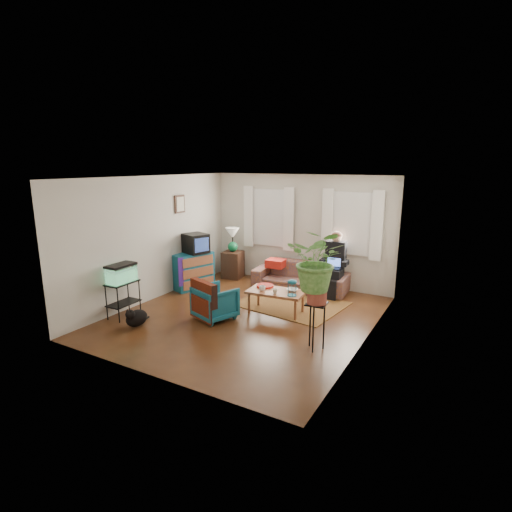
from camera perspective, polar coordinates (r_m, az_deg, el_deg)
The scene contains 31 objects.
floor at distance 7.68m, azimuth -1.49°, elevation -8.61°, with size 4.50×5.00×0.01m, color #4F2B14.
ceiling at distance 7.14m, azimuth -1.62°, elevation 11.16°, with size 4.50×5.00×0.01m, color white.
wall_back at distance 9.49m, azimuth 6.29°, elevation 3.68°, with size 4.50×0.01×2.60m, color silver.
wall_front at distance 5.39m, azimuth -15.45°, elevation -4.02°, with size 4.50×0.01×2.60m, color silver.
wall_left at distance 8.66m, azimuth -14.42°, elevation 2.44°, with size 0.01×5.00×2.60m, color silver.
wall_right at distance 6.46m, azimuth 15.80°, elevation -1.21°, with size 0.01×5.00×2.60m, color silver.
window_left at distance 9.78m, azimuth 1.95°, elevation 5.51°, with size 1.08×0.04×1.38m, color white.
window_right at distance 9.02m, azimuth 13.60°, elevation 4.51°, with size 1.08×0.04×1.38m, color white.
curtains_left at distance 9.71m, azimuth 1.73°, elevation 5.45°, with size 1.36×0.06×1.50m, color white.
curtains_right at distance 8.94m, azimuth 13.45°, elevation 4.44°, with size 1.36×0.06×1.50m, color white.
picture_frame at distance 9.17m, azimuth -10.80°, elevation 7.30°, with size 0.04×0.32×0.40m, color #3D2616.
area_rug at distance 8.34m, azimuth 5.10°, elevation -6.81°, with size 2.00×1.60×0.01m, color brown.
sofa at distance 9.18m, azimuth 6.38°, elevation -2.27°, with size 2.14×0.84×0.84m, color brown.
seated_person at distance 8.92m, azimuth 11.10°, elevation -1.46°, with size 0.53×0.66×1.28m, color black, non-canonical shape.
side_table at distance 10.12m, azimuth -3.32°, elevation -1.24°, with size 0.46×0.46×0.67m, color #3D2C16.
table_lamp at distance 9.99m, azimuth -3.36°, elevation 2.25°, with size 0.35×0.35×0.62m, color white, non-canonical shape.
dresser at distance 9.37m, azimuth -9.02°, elevation -2.07°, with size 0.46×0.92×0.83m, color #12516E.
crt_tv at distance 9.25m, azimuth -8.62°, elevation 1.81°, with size 0.51×0.46×0.44m, color black.
aquarium_stand at distance 7.96m, azimuth -18.41°, elevation -5.92°, with size 0.34×0.61×0.68m, color black.
aquarium at distance 7.81m, azimuth -18.69°, elevation -2.31°, with size 0.30×0.55×0.36m, color #7FD899.
black_cat at distance 7.47m, azimuth -16.70°, elevation -8.25°, with size 0.29×0.45×0.38m, color black.
armchair at distance 7.51m, azimuth -5.85°, elevation -6.39°, with size 0.67×0.63×0.69m, color #12686D.
serape_throw at distance 7.32m, azimuth -7.58°, elevation -5.76°, with size 0.69×0.16×0.57m, color #9E0A0A.
coffee_table at distance 7.79m, azimuth 2.86°, elevation -6.55°, with size 1.08×0.59×0.45m, color brown.
cup_a at distance 7.70m, azimuth 0.91°, elevation -4.63°, with size 0.12×0.12×0.10m, color white.
cup_b at distance 7.53m, azimuth 2.74°, elevation -5.08°, with size 0.10×0.10×0.09m, color beige.
bowl at distance 7.70m, azimuth 5.20°, elevation -4.86°, with size 0.21×0.21×0.05m, color white.
snack_tray at distance 7.95m, azimuth 1.29°, elevation -4.28°, with size 0.33×0.33×0.04m, color #B21414.
birdcage at distance 7.41m, azimuth 5.17°, elevation -4.51°, with size 0.18×0.18×0.31m, color #115B6B, non-canonical shape.
plant_stand at distance 6.34m, azimuth 8.53°, elevation -9.91°, with size 0.32×0.32×0.76m, color black.
potted_plant at distance 6.04m, azimuth 8.82°, elevation -2.00°, with size 0.87×0.75×0.96m, color #599947.
Camera 1 is at (3.69, -6.10, 2.84)m, focal length 28.00 mm.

